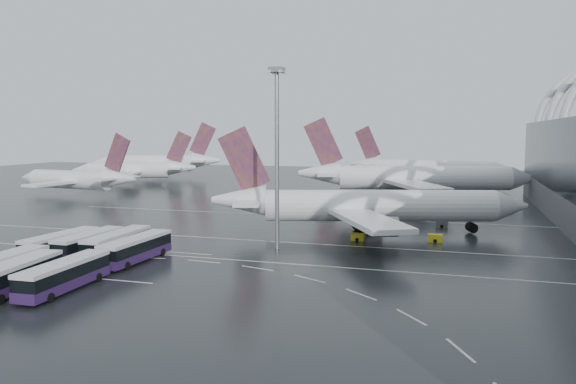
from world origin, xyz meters
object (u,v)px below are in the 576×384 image
(bus_row_far_b, at_px, (15,276))
(floodlight_mast, at_px, (277,136))
(airliner_gate_b, at_px, (411,178))
(jet_remote_west, at_px, (78,180))
(gse_cart_belly_a, at_px, (435,238))
(bus_row_near_a, at_px, (61,244))
(jet_remote_far, at_px, (159,163))
(jet_remote_mid, at_px, (137,170))
(bus_row_near_d, at_px, (136,248))
(airliner_main, at_px, (364,207))
(airliner_gate_c, at_px, (425,169))
(gse_cart_belly_c, at_px, (358,237))
(gse_cart_belly_b, at_px, (442,224))
(bus_row_near_c, at_px, (117,243))
(bus_row_near_b, at_px, (89,243))
(bus_row_far_c, at_px, (64,275))

(bus_row_far_b, xyz_separation_m, floodlight_mast, (20.09, 30.38, 15.02))
(airliner_gate_b, distance_m, jet_remote_west, 90.31)
(gse_cart_belly_a, bearing_deg, bus_row_near_a, -152.46)
(jet_remote_west, xyz_separation_m, jet_remote_far, (-12.12, 64.43, 1.09))
(jet_remote_mid, height_order, bus_row_near_d, jet_remote_mid)
(airliner_main, bearing_deg, jet_remote_far, 118.38)
(airliner_gate_c, height_order, jet_remote_far, jet_remote_far)
(jet_remote_west, relative_size, gse_cart_belly_c, 18.86)
(airliner_gate_c, relative_size, jet_remote_far, 1.15)
(jet_remote_far, bearing_deg, airliner_gate_c, 162.61)
(airliner_gate_c, distance_m, jet_remote_far, 100.84)
(jet_remote_mid, bearing_deg, airliner_main, 119.93)
(bus_row_near_d, relative_size, gse_cart_belly_b, 6.23)
(gse_cart_belly_c, bearing_deg, bus_row_near_a, -148.01)
(bus_row_near_c, height_order, bus_row_far_b, bus_row_far_b)
(airliner_gate_b, distance_m, airliner_gate_c, 47.03)
(airliner_gate_c, xyz_separation_m, bus_row_near_b, (-38.62, -130.76, -3.23))
(bus_row_near_a, distance_m, bus_row_near_d, 12.15)
(bus_row_near_b, relative_size, floodlight_mast, 0.48)
(jet_remote_far, distance_m, floodlight_mast, 144.25)
(airliner_gate_b, height_order, bus_row_near_c, airliner_gate_b)
(airliner_gate_c, xyz_separation_m, jet_remote_mid, (-93.65, -30.53, -0.32))
(airliner_gate_b, bearing_deg, jet_remote_west, -179.46)
(airliner_main, distance_m, gse_cart_belly_c, 8.02)
(floodlight_mast, bearing_deg, airliner_gate_c, 83.01)
(jet_remote_mid, bearing_deg, bus_row_far_c, 97.19)
(bus_row_near_b, height_order, gse_cart_belly_c, bus_row_near_b)
(jet_remote_west, bearing_deg, gse_cart_belly_c, 160.23)
(airliner_gate_c, distance_m, gse_cart_belly_c, 108.74)
(bus_row_near_b, relative_size, gse_cart_belly_a, 5.74)
(bus_row_near_b, distance_m, bus_row_far_b, 18.59)
(airliner_gate_c, height_order, bus_row_near_b, airliner_gate_c)
(jet_remote_west, bearing_deg, floodlight_mast, 151.57)
(airliner_gate_c, distance_m, jet_remote_west, 111.67)
(bus_row_near_a, distance_m, bus_row_far_b, 18.21)
(airliner_gate_c, bearing_deg, jet_remote_far, -168.54)
(gse_cart_belly_a, bearing_deg, bus_row_far_c, -132.93)
(airliner_gate_c, bearing_deg, bus_row_near_c, -95.39)
(airliner_gate_b, xyz_separation_m, bus_row_near_b, (-37.82, -83.74, -3.63))
(airliner_gate_b, xyz_separation_m, gse_cart_belly_b, (9.29, -44.33, -4.79))
(bus_row_far_c, xyz_separation_m, gse_cart_belly_c, (25.77, 38.29, -1.21))
(bus_row_near_a, bearing_deg, bus_row_near_b, -62.37)
(jet_remote_west, xyz_separation_m, bus_row_near_c, (54.12, -62.03, -2.65))
(jet_remote_west, height_order, bus_row_near_d, jet_remote_west)
(airliner_gate_b, distance_m, bus_row_far_c, 104.05)
(jet_remote_west, xyz_separation_m, bus_row_far_c, (58.79, -78.98, -2.69))
(airliner_main, distance_m, floodlight_mast, 23.22)
(airliner_gate_c, height_order, bus_row_near_a, airliner_gate_c)
(jet_remote_west, height_order, bus_row_near_b, jet_remote_west)
(bus_row_near_b, bearing_deg, airliner_gate_c, -16.19)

